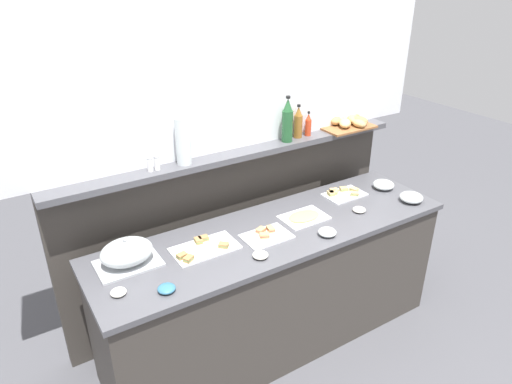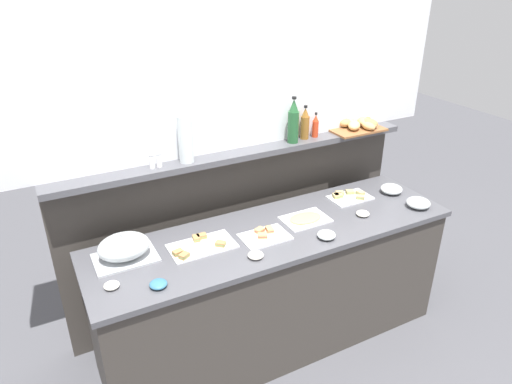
{
  "view_description": "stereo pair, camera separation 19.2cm",
  "coord_description": "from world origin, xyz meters",
  "px_view_note": "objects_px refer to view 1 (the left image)",
  "views": [
    {
      "loc": [
        -1.42,
        -2.04,
        2.36
      ],
      "look_at": [
        -0.08,
        0.1,
        1.12
      ],
      "focal_mm": 32.76,
      "sensor_mm": 36.0,
      "label": 1
    },
    {
      "loc": [
        -1.25,
        -2.13,
        2.36
      ],
      "look_at": [
        -0.08,
        0.1,
        1.12
      ],
      "focal_mm": 32.76,
      "sensor_mm": 36.0,
      "label": 2
    }
  ],
  "objects_px": {
    "condiment_bowl_dark": "(359,210)",
    "hot_sauce_bottle": "(308,125)",
    "cold_cuts_platter": "(304,217)",
    "water_carafe": "(183,141)",
    "sandwich_platter_side": "(343,193)",
    "glass_bowl_small": "(383,185)",
    "salt_shaker": "(150,165)",
    "pepper_shaker": "(157,163)",
    "vinegar_bottle_amber": "(298,123)",
    "glass_bowl_large": "(411,198)",
    "wine_bottle_green": "(287,121)",
    "serving_cloche": "(127,253)",
    "condiment_bowl_cream": "(118,292)",
    "glass_bowl_medium": "(327,232)",
    "sandwich_platter_front": "(266,235)",
    "bread_basket": "(350,122)",
    "condiment_bowl_red": "(167,289)",
    "condiment_bowl_teal": "(260,255)"
  },
  "relations": [
    {
      "from": "glass_bowl_small",
      "to": "vinegar_bottle_amber",
      "type": "relative_size",
      "value": 0.65
    },
    {
      "from": "condiment_bowl_dark",
      "to": "hot_sauce_bottle",
      "type": "bearing_deg",
      "value": 92.73
    },
    {
      "from": "vinegar_bottle_amber",
      "to": "pepper_shaker",
      "type": "height_order",
      "value": "vinegar_bottle_amber"
    },
    {
      "from": "sandwich_platter_side",
      "to": "glass_bowl_small",
      "type": "relative_size",
      "value": 1.89
    },
    {
      "from": "vinegar_bottle_amber",
      "to": "bread_basket",
      "type": "xyz_separation_m",
      "value": [
        0.47,
        -0.01,
        -0.07
      ]
    },
    {
      "from": "serving_cloche",
      "to": "condiment_bowl_dark",
      "type": "height_order",
      "value": "serving_cloche"
    },
    {
      "from": "vinegar_bottle_amber",
      "to": "salt_shaker",
      "type": "xyz_separation_m",
      "value": [
        -1.09,
        -0.02,
        -0.06
      ]
    },
    {
      "from": "sandwich_platter_side",
      "to": "condiment_bowl_red",
      "type": "bearing_deg",
      "value": -166.73
    },
    {
      "from": "cold_cuts_platter",
      "to": "salt_shaker",
      "type": "relative_size",
      "value": 3.37
    },
    {
      "from": "hot_sauce_bottle",
      "to": "condiment_bowl_dark",
      "type": "bearing_deg",
      "value": -87.27
    },
    {
      "from": "serving_cloche",
      "to": "glass_bowl_small",
      "type": "height_order",
      "value": "serving_cloche"
    },
    {
      "from": "salt_shaker",
      "to": "glass_bowl_large",
      "type": "bearing_deg",
      "value": -20.87
    },
    {
      "from": "wine_bottle_green",
      "to": "hot_sauce_bottle",
      "type": "distance_m",
      "value": 0.21
    },
    {
      "from": "serving_cloche",
      "to": "condiment_bowl_red",
      "type": "distance_m",
      "value": 0.34
    },
    {
      "from": "sandwich_platter_front",
      "to": "serving_cloche",
      "type": "bearing_deg",
      "value": 168.72
    },
    {
      "from": "salt_shaker",
      "to": "pepper_shaker",
      "type": "relative_size",
      "value": 1.0
    },
    {
      "from": "glass_bowl_small",
      "to": "condiment_bowl_cream",
      "type": "height_order",
      "value": "glass_bowl_small"
    },
    {
      "from": "vinegar_bottle_amber",
      "to": "condiment_bowl_dark",
      "type": "bearing_deg",
      "value": -78.6
    },
    {
      "from": "condiment_bowl_dark",
      "to": "condiment_bowl_red",
      "type": "height_order",
      "value": "condiment_bowl_red"
    },
    {
      "from": "cold_cuts_platter",
      "to": "water_carafe",
      "type": "relative_size",
      "value": 1.0
    },
    {
      "from": "glass_bowl_large",
      "to": "wine_bottle_green",
      "type": "xyz_separation_m",
      "value": [
        -0.63,
        0.61,
        0.49
      ]
    },
    {
      "from": "sandwich_platter_front",
      "to": "glass_bowl_medium",
      "type": "relative_size",
      "value": 2.59
    },
    {
      "from": "glass_bowl_medium",
      "to": "glass_bowl_small",
      "type": "height_order",
      "value": "glass_bowl_small"
    },
    {
      "from": "cold_cuts_platter",
      "to": "condiment_bowl_cream",
      "type": "xyz_separation_m",
      "value": [
        -1.25,
        -0.13,
        0.0
      ]
    },
    {
      "from": "hot_sauce_bottle",
      "to": "pepper_shaker",
      "type": "distance_m",
      "value": 1.13
    },
    {
      "from": "sandwich_platter_front",
      "to": "condiment_bowl_red",
      "type": "height_order",
      "value": "sandwich_platter_front"
    },
    {
      "from": "condiment_bowl_dark",
      "to": "salt_shaker",
      "type": "bearing_deg",
      "value": 156.04
    },
    {
      "from": "hot_sauce_bottle",
      "to": "water_carafe",
      "type": "relative_size",
      "value": 0.6
    },
    {
      "from": "condiment_bowl_dark",
      "to": "wine_bottle_green",
      "type": "bearing_deg",
      "value": 112.89
    },
    {
      "from": "wine_bottle_green",
      "to": "serving_cloche",
      "type": "bearing_deg",
      "value": -166.42
    },
    {
      "from": "glass_bowl_small",
      "to": "wine_bottle_green",
      "type": "relative_size",
      "value": 0.48
    },
    {
      "from": "cold_cuts_platter",
      "to": "serving_cloche",
      "type": "relative_size",
      "value": 0.86
    },
    {
      "from": "condiment_bowl_red",
      "to": "hot_sauce_bottle",
      "type": "distance_m",
      "value": 1.58
    },
    {
      "from": "condiment_bowl_cream",
      "to": "pepper_shaker",
      "type": "relative_size",
      "value": 0.92
    },
    {
      "from": "condiment_bowl_teal",
      "to": "water_carafe",
      "type": "xyz_separation_m",
      "value": [
        -0.15,
        0.64,
        0.5
      ]
    },
    {
      "from": "condiment_bowl_red",
      "to": "hot_sauce_bottle",
      "type": "relative_size",
      "value": 0.52
    },
    {
      "from": "condiment_bowl_dark",
      "to": "condiment_bowl_teal",
      "type": "bearing_deg",
      "value": -173.07
    },
    {
      "from": "bread_basket",
      "to": "glass_bowl_small",
      "type": "bearing_deg",
      "value": -84.6
    },
    {
      "from": "sandwich_platter_front",
      "to": "water_carafe",
      "type": "distance_m",
      "value": 0.75
    },
    {
      "from": "glass_bowl_small",
      "to": "condiment_bowl_cream",
      "type": "xyz_separation_m",
      "value": [
        -2.01,
        -0.17,
        -0.01
      ]
    },
    {
      "from": "cold_cuts_platter",
      "to": "pepper_shaker",
      "type": "bearing_deg",
      "value": 152.73
    },
    {
      "from": "sandwich_platter_front",
      "to": "cold_cuts_platter",
      "type": "bearing_deg",
      "value": 10.24
    },
    {
      "from": "condiment_bowl_cream",
      "to": "condiment_bowl_red",
      "type": "height_order",
      "value": "condiment_bowl_red"
    },
    {
      "from": "sandwich_platter_front",
      "to": "salt_shaker",
      "type": "xyz_separation_m",
      "value": [
        -0.51,
        0.47,
        0.41
      ]
    },
    {
      "from": "sandwich_platter_side",
      "to": "water_carafe",
      "type": "relative_size",
      "value": 0.99
    },
    {
      "from": "glass_bowl_small",
      "to": "condiment_bowl_red",
      "type": "bearing_deg",
      "value": -171.28
    },
    {
      "from": "glass_bowl_medium",
      "to": "condiment_bowl_cream",
      "type": "height_order",
      "value": "glass_bowl_medium"
    },
    {
      "from": "glass_bowl_small",
      "to": "water_carafe",
      "type": "bearing_deg",
      "value": 165.2
    },
    {
      "from": "glass_bowl_medium",
      "to": "hot_sauce_bottle",
      "type": "bearing_deg",
      "value": 62.64
    },
    {
      "from": "condiment_bowl_red",
      "to": "water_carafe",
      "type": "xyz_separation_m",
      "value": [
        0.41,
        0.64,
        0.5
      ]
    }
  ]
}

